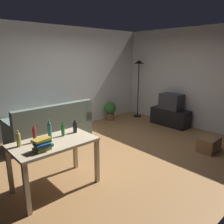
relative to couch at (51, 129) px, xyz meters
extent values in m
cube|color=#9E7042|center=(0.86, -1.59, -0.32)|extent=(5.20, 4.40, 0.02)
cube|color=silver|center=(0.86, 0.61, 1.04)|extent=(5.20, 0.10, 2.70)
cube|color=silver|center=(3.46, -1.59, 1.04)|extent=(0.10, 4.40, 2.70)
cube|color=slate|center=(0.00, 0.06, -0.11)|extent=(1.89, 0.84, 0.40)
cube|color=slate|center=(0.00, -0.28, 0.35)|extent=(1.89, 0.16, 0.52)
cube|color=slate|center=(0.86, 0.06, 0.20)|extent=(0.16, 0.84, 0.22)
cube|color=slate|center=(-0.86, 0.06, 0.20)|extent=(0.16, 0.84, 0.22)
cube|color=black|center=(3.11, -1.22, -0.07)|extent=(0.44, 1.10, 0.48)
cube|color=#2D2D33|center=(3.11, -1.22, 0.39)|extent=(0.40, 0.60, 0.44)
cube|color=black|center=(3.31, -1.22, 0.39)|extent=(0.01, 0.52, 0.36)
cylinder|color=black|center=(3.11, 0.02, -0.29)|extent=(0.26, 0.26, 0.03)
cylinder|color=black|center=(3.11, 0.02, 0.56)|extent=(0.03, 0.03, 1.68)
cone|color=black|center=(3.11, 0.02, 1.45)|extent=(0.32, 0.32, 0.10)
cube|color=#C6B28E|center=(-0.83, -1.77, 0.43)|extent=(1.20, 0.70, 0.04)
cube|color=tan|center=(-1.39, -2.08, 0.05)|extent=(0.06, 0.06, 0.72)
cube|color=tan|center=(-0.27, -2.08, 0.05)|extent=(0.06, 0.06, 0.72)
cube|color=tan|center=(-1.39, -1.46, 0.05)|extent=(0.06, 0.06, 0.72)
cube|color=tan|center=(-0.27, -1.46, 0.05)|extent=(0.06, 0.06, 0.72)
cylinder|color=brown|center=(2.17, 0.31, -0.20)|extent=(0.24, 0.24, 0.22)
sphere|color=#2D6B28|center=(2.17, 0.31, 0.08)|extent=(0.36, 0.36, 0.36)
cube|color=olive|center=(2.20, -2.77, -0.16)|extent=(0.48, 0.34, 0.30)
cylinder|color=#BCB24C|center=(-1.27, -1.62, 0.55)|extent=(0.06, 0.06, 0.19)
cylinder|color=#BCB24C|center=(-1.27, -1.62, 0.66)|extent=(0.03, 0.03, 0.04)
cylinder|color=#AD2323|center=(-1.05, -1.62, 0.56)|extent=(0.05, 0.05, 0.22)
cylinder|color=#AD2323|center=(-1.05, -1.62, 0.69)|extent=(0.02, 0.02, 0.04)
cylinder|color=teal|center=(-0.82, -1.65, 0.58)|extent=(0.06, 0.06, 0.25)
cylinder|color=teal|center=(-0.82, -1.65, 0.73)|extent=(0.03, 0.03, 0.04)
cylinder|color=#1E722D|center=(-0.61, -1.67, 0.54)|extent=(0.05, 0.05, 0.18)
cylinder|color=#1E722D|center=(-0.61, -1.67, 0.66)|extent=(0.02, 0.02, 0.04)
cylinder|color=black|center=(-0.39, -1.67, 0.53)|extent=(0.06, 0.06, 0.16)
cylinder|color=black|center=(-0.39, -1.67, 0.64)|extent=(0.03, 0.03, 0.04)
cube|color=#B7932D|center=(-1.09, -1.94, 0.47)|extent=(0.22, 0.18, 0.04)
cube|color=#236B33|center=(-1.07, -1.97, 0.51)|extent=(0.24, 0.16, 0.04)
cube|color=navy|center=(-1.10, -1.97, 0.55)|extent=(0.19, 0.19, 0.03)
cube|color=#236B33|center=(-1.07, -1.95, 0.58)|extent=(0.18, 0.14, 0.03)
cube|color=#B7932D|center=(-1.09, -1.95, 0.61)|extent=(0.25, 0.17, 0.03)
camera|label=1|loc=(-2.22, -4.56, 1.69)|focal=35.10mm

